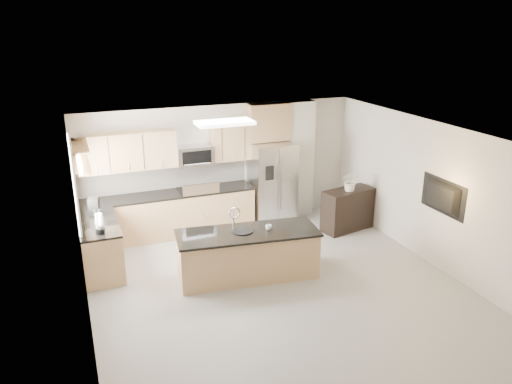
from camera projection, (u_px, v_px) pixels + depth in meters
name	position (u px, v px, depth m)	size (l,w,h in m)	color
floor	(280.00, 291.00, 8.28)	(6.50, 6.50, 0.00)	gray
ceiling	(283.00, 138.00, 7.43)	(6.00, 6.50, 0.02)	white
wall_back	(220.00, 165.00, 10.72)	(6.00, 0.02, 2.60)	beige
wall_front	(414.00, 333.00, 5.00)	(6.00, 0.02, 2.60)	beige
wall_left	(82.00, 249.00, 6.83)	(0.02, 6.50, 2.60)	beige
wall_right	(435.00, 195.00, 8.89)	(0.02, 6.50, 2.60)	beige
back_counter	(169.00, 214.00, 10.29)	(3.55, 0.66, 1.44)	tan
left_counter	(101.00, 246.00, 8.84)	(0.66, 1.50, 0.92)	tan
range	(198.00, 210.00, 10.49)	(0.76, 0.64, 1.14)	black
upper_cabinets	(159.00, 149.00, 9.95)	(3.50, 0.33, 0.75)	#A97E5B
microwave	(195.00, 155.00, 10.22)	(0.76, 0.40, 0.40)	#BCBCBF
refrigerator	(272.00, 183.00, 10.89)	(0.92, 0.78, 1.78)	#BCBCBF
partition_column	(299.00, 159.00, 11.21)	(0.60, 0.30, 2.60)	beige
window	(75.00, 185.00, 8.35)	(0.04, 1.15, 1.65)	white
shelf_lower	(80.00, 165.00, 8.38)	(0.30, 1.20, 0.04)	#93613A
shelf_upper	(78.00, 144.00, 8.26)	(0.30, 1.20, 0.04)	#93613A
ceiling_fixture	(225.00, 123.00, 8.72)	(1.00, 0.50, 0.06)	white
island	(248.00, 254.00, 8.64)	(2.52, 1.17, 1.27)	tan
credenza	(347.00, 210.00, 10.59)	(1.11, 0.47, 0.89)	black
cup	(269.00, 227.00, 8.57)	(0.11, 0.11, 0.09)	white
platter	(242.00, 231.00, 8.51)	(0.37, 0.37, 0.02)	black
blender	(100.00, 225.00, 8.19)	(0.15, 0.15, 0.36)	black
kettle	(101.00, 218.00, 8.57)	(0.22, 0.22, 0.28)	#BCBCBF
coffee_maker	(94.00, 207.00, 8.95)	(0.22, 0.25, 0.33)	black
bowl	(77.00, 137.00, 8.45)	(0.39, 0.39, 0.09)	#BCBCBF
flower_vase	(351.00, 176.00, 10.28)	(0.58, 0.50, 0.64)	silver
television	(439.00, 197.00, 8.66)	(1.08, 0.14, 0.62)	black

